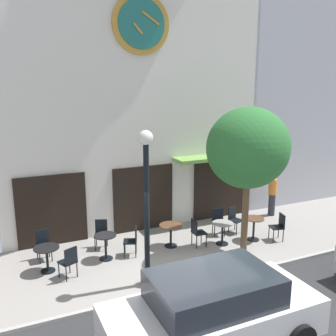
{
  "coord_description": "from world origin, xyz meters",
  "views": [
    {
      "loc": [
        -4.2,
        -7.76,
        5.17
      ],
      "look_at": [
        0.29,
        2.11,
        2.67
      ],
      "focal_mm": 40.68,
      "sensor_mm": 36.0,
      "label": 1
    }
  ],
  "objects": [
    {
      "name": "parked_car_white",
      "position": [
        -0.66,
        -2.1,
        0.76
      ],
      "size": [
        4.31,
        2.03,
        1.55
      ],
      "color": "white",
      "rests_on": "ground_plane"
    },
    {
      "name": "street_lamp",
      "position": [
        -0.97,
        0.62,
        2.04
      ],
      "size": [
        0.36,
        0.36,
        4.03
      ],
      "color": "black",
      "rests_on": "ground_plane"
    },
    {
      "name": "cafe_chair_under_awning",
      "position": [
        2.46,
        2.71,
        0.53
      ],
      "size": [
        0.51,
        0.51,
        0.9
      ],
      "color": "black",
      "rests_on": "ground_plane"
    },
    {
      "name": "ground_plane",
      "position": [
        0.0,
        -1.03,
        -0.02
      ],
      "size": [
        26.68,
        10.54,
        0.13
      ],
      "color": "gray"
    },
    {
      "name": "cafe_chair_mid_row",
      "position": [
        -0.75,
        2.37,
        0.53
      ],
      "size": [
        0.52,
        0.52,
        0.9
      ],
      "color": "black",
      "rests_on": "ground_plane"
    },
    {
      "name": "cafe_table_rightmost",
      "position": [
        -1.57,
        2.46,
        0.51
      ],
      "size": [
        0.64,
        0.64,
        0.76
      ],
      "color": "black",
      "rests_on": "ground_plane"
    },
    {
      "name": "cafe_chair_facing_wall",
      "position": [
        1.3,
        2.13,
        0.53
      ],
      "size": [
        0.41,
        0.41,
        0.9
      ],
      "color": "black",
      "rests_on": "ground_plane"
    },
    {
      "name": "clock_building",
      "position": [
        0.29,
        5.25,
        5.78
      ],
      "size": [
        9.32,
        3.3,
        11.27
      ],
      "color": "silver",
      "rests_on": "ground_plane"
    },
    {
      "name": "cafe_table_near_door",
      "position": [
        3.26,
        1.79,
        0.52
      ],
      "size": [
        0.65,
        0.65,
        0.77
      ],
      "color": "black",
      "rests_on": "ground_plane"
    },
    {
      "name": "cafe_chair_near_lamp",
      "position": [
        -2.75,
        1.76,
        0.53
      ],
      "size": [
        0.53,
        0.53,
        0.9
      ],
      "color": "black",
      "rests_on": "ground_plane"
    },
    {
      "name": "pedestrian_orange",
      "position": [
        5.37,
        3.47,
        0.86
      ],
      "size": [
        0.4,
        0.4,
        1.67
      ],
      "color": "#2D2D38",
      "rests_on": "ground_plane"
    },
    {
      "name": "cafe_table_center_left",
      "position": [
        0.55,
        2.48,
        0.52
      ],
      "size": [
        0.73,
        0.73,
        0.72
      ],
      "color": "black",
      "rests_on": "ground_plane"
    },
    {
      "name": "cafe_chair_near_tree",
      "position": [
        -1.48,
        3.32,
        0.53
      ],
      "size": [
        0.52,
        0.52,
        0.9
      ],
      "color": "black",
      "rests_on": "ground_plane"
    },
    {
      "name": "cafe_table_center",
      "position": [
        -3.24,
        2.4,
        0.5
      ],
      "size": [
        0.7,
        0.7,
        0.72
      ],
      "color": "black",
      "rests_on": "ground_plane"
    },
    {
      "name": "cafe_chair_outer",
      "position": [
        4.01,
        1.45,
        0.53
      ],
      "size": [
        0.49,
        0.49,
        0.9
      ],
      "color": "black",
      "rests_on": "ground_plane"
    },
    {
      "name": "neighbor_building_right",
      "position": [
        8.27,
        5.94,
        7.32
      ],
      "size": [
        6.86,
        3.43,
        14.64
      ],
      "color": "#B2B2BC",
      "rests_on": "ground_plane"
    },
    {
      "name": "cafe_table_center_right",
      "position": [
        2.14,
        1.94,
        0.51
      ],
      "size": [
        0.67,
        0.67,
        0.73
      ],
      "color": "black",
      "rests_on": "ground_plane"
    },
    {
      "name": "street_tree",
      "position": [
        2.36,
        1.09,
        3.27
      ],
      "size": [
        2.48,
        2.24,
        4.46
      ],
      "color": "brown",
      "rests_on": "ground_plane"
    },
    {
      "name": "cafe_chair_right_end",
      "position": [
        3.05,
        2.64,
        0.53
      ],
      "size": [
        0.5,
        0.5,
        0.9
      ],
      "color": "black",
      "rests_on": "ground_plane"
    },
    {
      "name": "cafe_chair_left_end",
      "position": [
        -3.24,
        3.2,
        0.53
      ],
      "size": [
        0.44,
        0.44,
        0.9
      ],
      "color": "black",
      "rests_on": "ground_plane"
    }
  ]
}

